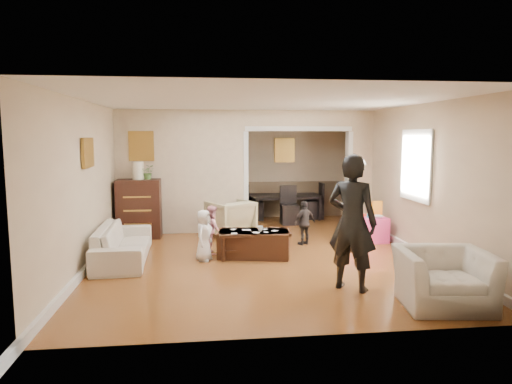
{
  "coord_description": "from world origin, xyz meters",
  "views": [
    {
      "loc": [
        -0.94,
        -7.9,
        2.06
      ],
      "look_at": [
        0.0,
        0.2,
        1.05
      ],
      "focal_mm": 31.93,
      "sensor_mm": 36.0,
      "label": 1
    }
  ],
  "objects": [
    {
      "name": "coffee_cup",
      "position": [
        0.0,
        -0.38,
        0.49
      ],
      "size": [
        0.12,
        0.12,
        0.09
      ],
      "primitive_type": "imported",
      "rotation": [
        0.0,
        0.0,
        -0.2
      ],
      "color": "silver",
      "rests_on": "coffee_table"
    },
    {
      "name": "partition_header",
      "position": [
        1.1,
        1.8,
        2.42
      ],
      "size": [
        2.22,
        0.18,
        0.35
      ],
      "primitive_type": "cube",
      "color": "beige",
      "rests_on": "partition_right"
    },
    {
      "name": "child_kneel_a",
      "position": [
        -0.95,
        -0.48,
        0.43
      ],
      "size": [
        0.4,
        0.49,
        0.85
      ],
      "primitive_type": "imported",
      "rotation": [
        0.0,
        0.0,
        1.19
      ],
      "color": "white",
      "rests_on": "ground"
    },
    {
      "name": "table_lamp",
      "position": [
        -2.24,
        1.41,
        1.37
      ],
      "size": [
        0.22,
        0.22,
        0.36
      ],
      "primitive_type": "cylinder",
      "color": "#FFF4CF",
      "rests_on": "dresser"
    },
    {
      "name": "dining_table",
      "position": [
        1.05,
        3.09,
        0.31
      ],
      "size": [
        1.83,
        1.13,
        0.61
      ],
      "primitive_type": "imported",
      "rotation": [
        0.0,
        0.0,
        0.09
      ],
      "color": "black",
      "rests_on": "ground"
    },
    {
      "name": "cyan_cup",
      "position": [
        2.23,
        0.47,
        0.52
      ],
      "size": [
        0.08,
        0.08,
        0.08
      ],
      "primitive_type": "cylinder",
      "color": "#26C1B3",
      "rests_on": "play_table"
    },
    {
      "name": "potted_plant",
      "position": [
        -2.04,
        1.41,
        1.33
      ],
      "size": [
        0.26,
        0.23,
        0.29
      ],
      "primitive_type": "imported",
      "color": "#456D30",
      "rests_on": "dresser"
    },
    {
      "name": "cereal_box",
      "position": [
        2.45,
        0.62,
        0.63
      ],
      "size": [
        0.2,
        0.08,
        0.3
      ],
      "primitive_type": "cube",
      "rotation": [
        0.0,
        0.0,
        0.06
      ],
      "color": "yellow",
      "rests_on": "play_table"
    },
    {
      "name": "child_kneel_b",
      "position": [
        -0.8,
        -0.03,
        0.43
      ],
      "size": [
        0.38,
        0.46,
        0.85
      ],
      "primitive_type": "imported",
      "rotation": [
        0.0,
        0.0,
        1.72
      ],
      "color": "pink",
      "rests_on": "ground"
    },
    {
      "name": "coffee_table",
      "position": [
        -0.1,
        -0.33,
        0.22
      ],
      "size": [
        1.29,
        0.83,
        0.45
      ],
      "primitive_type": "cube",
      "rotation": [
        0.0,
        0.0,
        -0.2
      ],
      "color": "#3A1F12",
      "rests_on": "ground"
    },
    {
      "name": "sofa",
      "position": [
        -2.28,
        -0.32,
        0.29
      ],
      "size": [
        0.86,
        2.02,
        0.58
      ],
      "primitive_type": "imported",
      "rotation": [
        0.0,
        0.0,
        1.61
      ],
      "color": "beige",
      "rests_on": "ground"
    },
    {
      "name": "floor",
      "position": [
        0.0,
        0.0,
        0.0
      ],
      "size": [
        7.0,
        7.0,
        0.0
      ],
      "primitive_type": "plane",
      "color": "#975627",
      "rests_on": "ground"
    },
    {
      "name": "craft_papers",
      "position": [
        -0.13,
        -0.34,
        0.45
      ],
      "size": [
        0.81,
        0.43,
        0.0
      ],
      "color": "white",
      "rests_on": "coffee_table"
    },
    {
      "name": "armchair_front",
      "position": [
        1.94,
        -2.86,
        0.34
      ],
      "size": [
        1.15,
        1.04,
        0.68
      ],
      "primitive_type": "imported",
      "rotation": [
        0.0,
        0.0,
        -0.13
      ],
      "color": "beige",
      "rests_on": "ground"
    },
    {
      "name": "partition_left",
      "position": [
        -1.38,
        1.8,
        1.3
      ],
      "size": [
        2.75,
        0.18,
        2.6
      ],
      "primitive_type": "cube",
      "color": "beige",
      "rests_on": "ground"
    },
    {
      "name": "armchair_back",
      "position": [
        -0.4,
        1.29,
        0.38
      ],
      "size": [
        1.11,
        1.12,
        0.75
      ],
      "primitive_type": "imported",
      "rotation": [
        0.0,
        0.0,
        3.67
      ],
      "color": "#BFB285",
      "rests_on": "ground"
    },
    {
      "name": "framed_art_partition",
      "position": [
        -2.2,
        1.7,
        1.85
      ],
      "size": [
        0.45,
        0.03,
        0.55
      ],
      "primitive_type": "cube",
      "color": "brown",
      "rests_on": "partition_left"
    },
    {
      "name": "dresser",
      "position": [
        -2.24,
        1.41,
        0.59
      ],
      "size": [
        0.86,
        0.49,
        1.19
      ],
      "primitive_type": "cube",
      "color": "black",
      "rests_on": "ground"
    },
    {
      "name": "framed_art_sofa_wall",
      "position": [
        -2.71,
        -0.6,
        1.8
      ],
      "size": [
        0.03,
        0.55,
        0.4
      ],
      "primitive_type": "cube",
      "color": "brown"
    },
    {
      "name": "partition_right",
      "position": [
        2.48,
        1.8,
        1.3
      ],
      "size": [
        0.55,
        0.18,
        2.6
      ],
      "primitive_type": "cube",
      "color": "beige",
      "rests_on": "ground"
    },
    {
      "name": "toy_block",
      "position": [
        2.21,
        0.64,
        0.51
      ],
      "size": [
        0.1,
        0.09,
        0.05
      ],
      "primitive_type": "cube",
      "rotation": [
        0.0,
        0.0,
        0.41
      ],
      "color": "#B62E16",
      "rests_on": "play_table"
    },
    {
      "name": "adult_person",
      "position": [
        1.01,
        -2.15,
        0.92
      ],
      "size": [
        0.8,
        0.76,
        1.83
      ],
      "primitive_type": "imported",
      "rotation": [
        0.0,
        0.0,
        2.48
      ],
      "color": "black",
      "rests_on": "ground"
    },
    {
      "name": "framed_art_alcove",
      "position": [
        1.1,
        3.44,
        1.7
      ],
      "size": [
        0.45,
        0.03,
        0.55
      ],
      "primitive_type": "cube",
      "color": "brown"
    },
    {
      "name": "play_bowl",
      "position": [
        2.38,
        0.4,
        0.51
      ],
      "size": [
        0.22,
        0.22,
        0.05
      ],
      "primitive_type": "imported",
      "rotation": [
        0.0,
        0.0,
        0.06
      ],
      "color": "white",
      "rests_on": "play_table"
    },
    {
      "name": "window_pane",
      "position": [
        2.73,
        -0.4,
        1.55
      ],
      "size": [
        0.03,
        0.95,
        1.1
      ],
      "primitive_type": "cube",
      "color": "white",
      "rests_on": "ground"
    },
    {
      "name": "child_toddler",
      "position": [
        0.95,
        0.42,
        0.42
      ],
      "size": [
        0.53,
        0.42,
        0.84
      ],
      "primitive_type": "imported",
      "rotation": [
        0.0,
        0.0,
        -2.65
      ],
      "color": "black",
      "rests_on": "ground"
    },
    {
      "name": "play_table",
      "position": [
        2.33,
        0.52,
        0.24
      ],
      "size": [
        0.53,
        0.53,
        0.48
      ],
      "primitive_type": "cube",
      "rotation": [
        0.0,
        0.0,
        0.06
      ],
      "color": "#F44091",
      "rests_on": "ground"
    }
  ]
}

